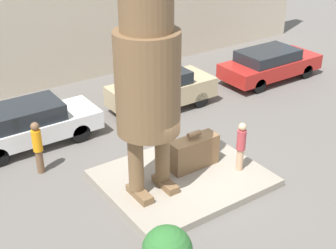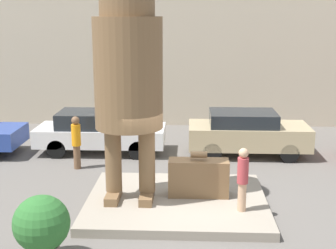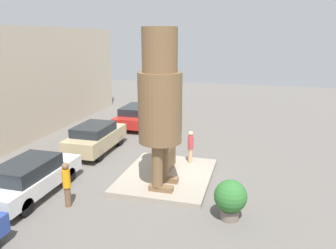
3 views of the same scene
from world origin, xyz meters
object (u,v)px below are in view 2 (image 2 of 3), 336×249
Objects in this scene: giant_suitcase at (198,177)px; parked_car_white at (99,131)px; planter_pot at (42,226)px; worker_hivis at (76,140)px; statue_figure at (128,57)px; parked_car_tan at (247,132)px; tourist at (243,177)px.

parked_car_white reaches higher than giant_suitcase.
parked_car_white reaches higher than planter_pot.
giant_suitcase is 4.45m from planter_pot.
worker_hivis reaches higher than planter_pot.
parked_car_tan is (3.51, 4.68, -3.02)m from statue_figure.
giant_suitcase is 4.68m from worker_hivis.
giant_suitcase is at bearing 137.87° from tourist.
statue_figure is at bearing -54.50° from worker_hivis.
giant_suitcase is 0.99× the size of tourist.
parked_car_white is (-3.46, 4.49, 0.08)m from giant_suitcase.
worker_hivis is (-5.61, -1.75, 0.11)m from parked_car_tan.
statue_figure is 3.94× the size of tourist.
giant_suitcase is at bearing -111.86° from parked_car_tan.
statue_figure is 4.38× the size of planter_pot.
statue_figure reaches higher than planter_pot.
parked_car_tan reaches higher than giant_suitcase.
tourist reaches higher than parked_car_white.
planter_pot is at bearing -151.87° from tourist.
worker_hivis is (-2.09, 2.94, -2.91)m from statue_figure.
planter_pot is at bearing -115.79° from statue_figure.
parked_car_tan is (0.74, 5.34, -0.26)m from tourist.
parked_car_tan is 2.93× the size of planter_pot.
parked_car_white is 1.09× the size of parked_car_tan.
worker_hivis reaches higher than parked_car_tan.
tourist reaches higher than planter_pot.
tourist reaches higher than giant_suitcase.
worker_hivis is (-4.87, 3.60, -0.14)m from tourist.
tourist is 7.04m from parked_car_white.
parked_car_tan is at bearing 53.13° from statue_figure.
planter_pot is at bearing -122.96° from parked_car_tan.
worker_hivis reaches higher than giant_suitcase.
parked_car_tan reaches higher than parked_car_white.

